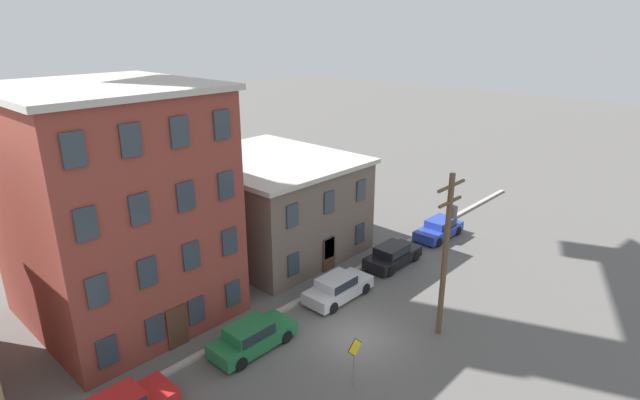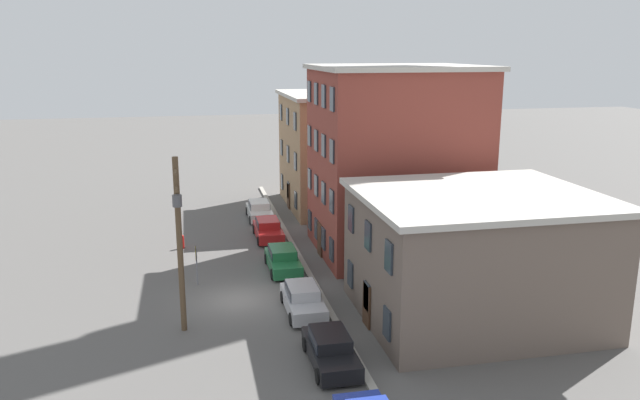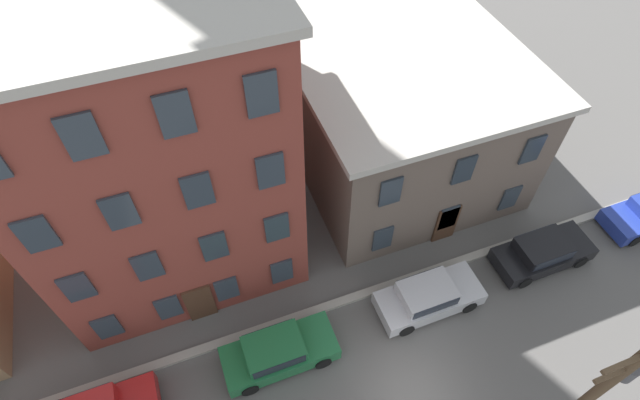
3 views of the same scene
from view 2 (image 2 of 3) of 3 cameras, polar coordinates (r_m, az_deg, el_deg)
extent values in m
plane|color=#565451|center=(35.00, -7.42, -9.05)|extent=(200.00, 200.00, 0.00)
cube|color=#9E998E|center=(35.55, -0.10, -8.42)|extent=(56.00, 0.36, 0.16)
cube|color=#9E7A56|center=(54.18, 2.23, 4.42)|extent=(11.07, 9.76, 9.53)
cube|color=#B7B2A8|center=(53.62, 2.28, 9.61)|extent=(11.57, 10.26, 0.30)
cube|color=#2D3842|center=(57.37, -3.50, 1.70)|extent=(0.90, 0.10, 1.40)
cube|color=#2D3842|center=(56.80, -3.55, 4.83)|extent=(0.90, 0.10, 1.40)
cube|color=#2D3842|center=(56.40, -3.59, 8.02)|extent=(0.90, 0.10, 1.40)
cube|color=#2D3842|center=(53.81, -2.91, 0.90)|extent=(0.90, 0.10, 1.40)
cube|color=#2D3842|center=(53.20, -2.95, 4.24)|extent=(0.90, 0.10, 1.40)
cube|color=#2D3842|center=(52.77, -2.99, 7.64)|extent=(0.90, 0.10, 1.40)
cube|color=#2D3842|center=(50.26, -2.24, 0.00)|extent=(0.90, 0.10, 1.40)
cube|color=#2D3842|center=(49.61, -2.27, 3.56)|extent=(0.90, 0.10, 1.40)
cube|color=#2D3842|center=(49.15, -2.31, 7.21)|extent=(0.90, 0.10, 1.40)
cube|color=#472D1E|center=(53.91, -2.90, 0.40)|extent=(1.10, 0.10, 2.20)
cube|color=brown|center=(41.68, 6.84, 3.37)|extent=(9.22, 10.05, 12.14)
cube|color=#B7B2A8|center=(41.04, 7.09, 11.94)|extent=(9.72, 10.55, 0.30)
cube|color=#2D3842|center=(44.67, -0.95, -1.83)|extent=(0.90, 0.10, 1.40)
cube|color=#2D3842|center=(43.96, -0.96, 1.98)|extent=(0.90, 0.10, 1.40)
cube|color=#2D3842|center=(43.45, -0.98, 5.91)|extent=(0.90, 0.10, 1.40)
cube|color=#2D3842|center=(43.15, -0.99, 9.90)|extent=(0.90, 0.10, 1.40)
cube|color=#2D3842|center=(42.50, -0.35, -2.64)|extent=(0.90, 0.10, 1.40)
cube|color=#2D3842|center=(41.75, -0.35, 1.36)|extent=(0.90, 0.10, 1.40)
cube|color=#2D3842|center=(41.21, -0.36, 5.49)|extent=(0.90, 0.10, 1.40)
cube|color=#2D3842|center=(40.89, -0.37, 9.70)|extent=(0.90, 0.10, 1.40)
cube|color=#2D3842|center=(40.34, 0.32, -3.54)|extent=(0.90, 0.10, 1.40)
cube|color=#2D3842|center=(39.55, 0.32, 0.67)|extent=(0.90, 0.10, 1.40)
cube|color=#2D3842|center=(38.98, 0.33, 5.02)|extent=(0.90, 0.10, 1.40)
cube|color=#2D3842|center=(38.64, 0.33, 9.47)|extent=(0.90, 0.10, 1.40)
cube|color=#2D3842|center=(38.20, 1.06, -4.53)|extent=(0.90, 0.10, 1.40)
cube|color=#2D3842|center=(37.36, 1.08, -0.11)|extent=(0.90, 0.10, 1.40)
cube|color=#2D3842|center=(36.76, 1.10, 4.49)|extent=(0.90, 0.10, 1.40)
cube|color=#2D3842|center=(36.40, 1.12, 9.21)|extent=(0.90, 0.10, 1.40)
cube|color=#472D1E|center=(41.54, -0.03, -3.63)|extent=(1.10, 0.10, 2.20)
cube|color=#66564C|center=(32.59, 13.95, -5.22)|extent=(9.59, 11.16, 6.24)
cube|color=#B7B2A8|center=(31.71, 14.28, 0.39)|extent=(10.09, 11.66, 0.30)
cube|color=#2D3842|center=(34.04, 2.79, -6.78)|extent=(0.90, 0.10, 1.40)
cube|color=#2D3842|center=(33.08, 2.85, -1.71)|extent=(0.90, 0.10, 1.40)
cube|color=#2D3842|center=(31.17, 4.30, -8.78)|extent=(0.90, 0.10, 1.40)
cube|color=#2D3842|center=(30.13, 4.40, -3.28)|extent=(0.90, 0.10, 1.40)
cube|color=#2D3842|center=(28.38, 6.13, -11.16)|extent=(0.90, 0.10, 1.40)
cube|color=#2D3842|center=(27.22, 6.30, -5.19)|extent=(0.90, 0.10, 1.40)
cube|color=#472D1E|center=(31.35, 4.28, -9.56)|extent=(1.10, 0.10, 2.20)
cube|color=silver|center=(50.79, -5.56, -1.14)|extent=(4.40, 1.80, 0.70)
cube|color=silver|center=(50.83, -5.60, -0.40)|extent=(2.20, 1.51, 0.55)
cube|color=#1E232D|center=(50.83, -5.60, -0.40)|extent=(2.02, 1.58, 0.48)
cylinder|color=black|center=(49.55, -4.38, -1.73)|extent=(0.66, 0.22, 0.66)
cylinder|color=black|center=(49.37, -6.34, -1.84)|extent=(0.66, 0.22, 0.66)
cylinder|color=black|center=(52.33, -4.81, -0.91)|extent=(0.66, 0.22, 0.66)
cylinder|color=black|center=(52.16, -6.66, -1.00)|extent=(0.66, 0.22, 0.66)
cube|color=#B21E1E|center=(45.43, -4.75, -2.91)|extent=(4.40, 1.80, 0.70)
cube|color=#B21E1E|center=(45.45, -4.80, -2.08)|extent=(2.20, 1.51, 0.55)
cube|color=#1E232D|center=(45.45, -4.80, -2.08)|extent=(2.02, 1.58, 0.48)
cylinder|color=black|center=(44.23, -3.41, -3.62)|extent=(0.66, 0.22, 0.66)
cylinder|color=black|center=(44.02, -5.60, -3.74)|extent=(0.66, 0.22, 0.66)
cylinder|color=black|center=(46.97, -3.95, -2.59)|extent=(0.66, 0.22, 0.66)
cylinder|color=black|center=(46.78, -6.01, -2.70)|extent=(0.66, 0.22, 0.66)
cube|color=#1E6638|center=(39.00, -3.40, -5.70)|extent=(4.40, 1.80, 0.70)
cube|color=#1E6638|center=(38.99, -3.46, -4.74)|extent=(2.20, 1.51, 0.55)
cube|color=#1E232D|center=(38.99, -3.46, -4.74)|extent=(2.02, 1.58, 0.48)
cylinder|color=black|center=(37.85, -1.78, -6.62)|extent=(0.66, 0.22, 0.66)
cylinder|color=black|center=(37.61, -4.35, -6.79)|extent=(0.66, 0.22, 0.66)
cylinder|color=black|center=(40.54, -2.51, -5.23)|extent=(0.66, 0.22, 0.66)
cylinder|color=black|center=(40.32, -4.91, -5.37)|extent=(0.66, 0.22, 0.66)
cube|color=#B7B7BC|center=(33.01, -1.55, -9.36)|extent=(4.40, 1.80, 0.70)
cube|color=#B7B7BC|center=(32.96, -1.62, -8.23)|extent=(2.20, 1.51, 0.55)
cube|color=#1E232D|center=(32.96, -1.62, -8.23)|extent=(2.02, 1.58, 0.48)
cylinder|color=black|center=(31.95, 0.46, -10.57)|extent=(0.66, 0.22, 0.66)
cylinder|color=black|center=(31.65, -2.60, -10.82)|extent=(0.66, 0.22, 0.66)
cylinder|color=black|center=(34.55, -0.59, -8.64)|extent=(0.66, 0.22, 0.66)
cylinder|color=black|center=(34.28, -3.41, -8.85)|extent=(0.66, 0.22, 0.66)
cube|color=black|center=(27.95, 1.01, -13.85)|extent=(4.40, 1.80, 0.70)
cube|color=black|center=(27.84, 0.92, -12.52)|extent=(2.20, 1.51, 0.55)
cube|color=#1E232D|center=(27.84, 0.92, -12.52)|extent=(2.02, 1.58, 0.48)
cylinder|color=black|center=(26.99, 3.55, -15.42)|extent=(0.66, 0.22, 0.66)
cylinder|color=black|center=(26.64, -0.11, -15.81)|extent=(0.66, 0.22, 0.66)
cylinder|color=black|center=(29.47, 2.01, -12.75)|extent=(0.66, 0.22, 0.66)
cylinder|color=black|center=(29.15, -1.32, -13.07)|extent=(0.66, 0.22, 0.66)
cylinder|color=slate|center=(37.14, -11.20, -5.99)|extent=(0.08, 0.08, 2.23)
cube|color=yellow|center=(36.88, -11.30, -4.81)|extent=(0.88, 0.03, 0.88)
cube|color=black|center=(36.88, -11.29, -4.81)|extent=(0.95, 0.02, 0.95)
cylinder|color=brown|center=(30.44, -12.70, -4.14)|extent=(0.28, 0.28, 8.61)
cube|color=brown|center=(29.54, -13.07, 2.72)|extent=(2.40, 0.12, 0.12)
cube|color=brown|center=(29.70, -12.99, 1.21)|extent=(2.00, 0.12, 0.12)
cylinder|color=#515156|center=(29.49, -12.94, -0.07)|extent=(0.44, 0.44, 0.55)
cylinder|color=red|center=(44.22, -12.46, -3.83)|extent=(0.24, 0.24, 0.80)
sphere|color=red|center=(44.09, -12.49, -3.27)|extent=(0.22, 0.22, 0.22)
cylinder|color=red|center=(44.21, -12.67, -3.78)|extent=(0.10, 0.12, 0.10)
camera|label=1|loc=(50.72, -25.57, 14.25)|focal=28.00mm
camera|label=3|loc=(38.10, -16.36, 21.78)|focal=28.00mm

